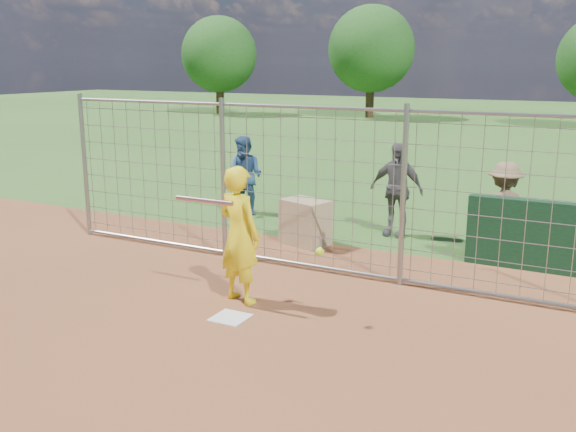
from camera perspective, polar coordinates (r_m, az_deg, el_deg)
The scene contains 11 objects.
ground at distance 8.37m, azimuth -4.40°, elevation -8.61°, with size 100.00×100.00×0.00m, color #2D591E.
infield_dirt at distance 6.29m, azimuth -19.62°, elevation -17.31°, with size 18.00×18.00×0.00m, color brown.
home_plate at distance 8.21m, azimuth -5.15°, elevation -9.00°, with size 0.43×0.43×0.02m, color silver.
dugout_wall at distance 10.52m, azimuth 22.61°, elevation -1.83°, with size 2.60×0.20×1.10m, color #11381E.
batter at distance 8.49m, azimuth -4.36°, elevation -1.68°, with size 0.67×0.44×1.85m, color yellow.
bystander_a at distance 13.47m, azimuth -3.83°, elevation 3.59°, with size 0.80×0.62×1.65m, color navy.
bystander_b at distance 11.93m, azimuth 9.60°, elevation 2.35°, with size 1.02×0.42×1.74m, color #505054.
bystander_c at distance 11.00m, azimuth 18.59°, elevation 0.49°, with size 1.03×0.59×1.59m, color #7D6144.
equipment_bin at distance 11.27m, azimuth 1.55°, elevation -0.57°, with size 0.80×0.55×0.80m, color tan.
equipment_in_play at distance 8.17m, azimuth -5.11°, elevation 0.32°, with size 2.07×0.21×0.58m.
backstop_fence at distance 9.69m, azimuth 1.69°, elevation 2.30°, with size 9.08×0.08×2.60m.
Camera 1 is at (4.12, -6.56, 3.15)m, focal length 40.00 mm.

